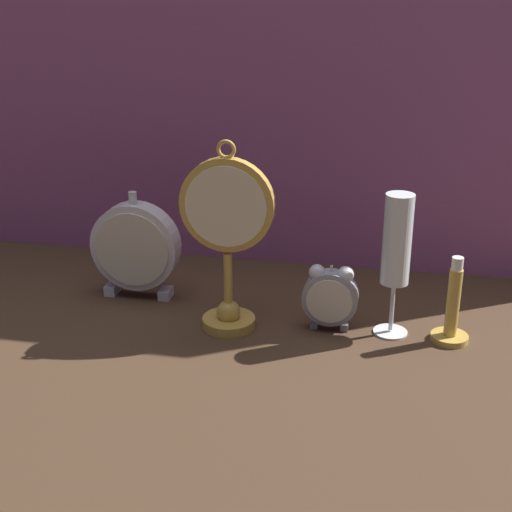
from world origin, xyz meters
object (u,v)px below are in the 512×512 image
(alarm_clock_twin_bell, at_px, (330,295))
(mantel_clock_silver, at_px, (136,247))
(brass_candlestick, at_px, (452,314))
(pocket_watch_on_stand, at_px, (227,239))
(champagne_flute, at_px, (397,249))

(alarm_clock_twin_bell, height_order, mantel_clock_silver, mantel_clock_silver)
(mantel_clock_silver, height_order, brass_candlestick, mantel_clock_silver)
(alarm_clock_twin_bell, bearing_deg, brass_candlestick, -0.32)
(pocket_watch_on_stand, height_order, brass_candlestick, pocket_watch_on_stand)
(mantel_clock_silver, bearing_deg, pocket_watch_on_stand, -24.71)
(alarm_clock_twin_bell, xyz_separation_m, mantel_clock_silver, (-0.35, 0.06, 0.03))
(pocket_watch_on_stand, xyz_separation_m, brass_candlestick, (0.35, 0.02, -0.11))
(alarm_clock_twin_bell, distance_m, mantel_clock_silver, 0.35)
(pocket_watch_on_stand, bearing_deg, mantel_clock_silver, 155.29)
(pocket_watch_on_stand, distance_m, champagne_flute, 0.26)
(alarm_clock_twin_bell, bearing_deg, pocket_watch_on_stand, -172.24)
(pocket_watch_on_stand, height_order, alarm_clock_twin_bell, pocket_watch_on_stand)
(pocket_watch_on_stand, xyz_separation_m, alarm_clock_twin_bell, (0.16, 0.02, -0.09))
(champagne_flute, bearing_deg, alarm_clock_twin_bell, -175.64)
(pocket_watch_on_stand, relative_size, champagne_flute, 1.34)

